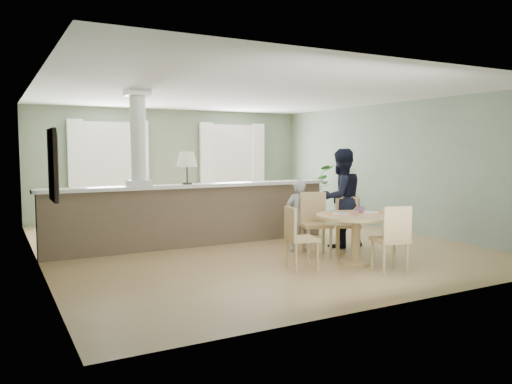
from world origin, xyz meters
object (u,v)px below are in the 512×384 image
houseplant (309,193)px  chair_far_man (347,221)px  chair_near (393,236)px  chair_side (298,235)px  man_person (341,198)px  sofa (229,208)px  child_person (298,215)px  chair_far_boy (315,220)px  dining_table (356,224)px

houseplant → chair_far_man: 3.60m
houseplant → chair_far_man: bearing=-113.9°
chair_near → chair_side: size_ratio=1.06×
chair_far_man → man_person: size_ratio=0.52×
sofa → chair_far_man: chair_far_man is taller
chair_side → sofa: bearing=0.3°
man_person → chair_near: bearing=72.1°
sofa → chair_side: chair_side is taller
chair_far_man → child_person: child_person is taller
chair_far_boy → sofa: bearing=110.6°
chair_near → dining_table: bearing=-76.6°
dining_table → chair_far_man: bearing=59.5°
dining_table → child_person: 1.17m
chair_side → man_person: man_person is taller
chair_side → child_person: size_ratio=0.74×
houseplant → dining_table: bearing=-115.3°
sofa → houseplant: size_ratio=2.27×
chair_far_man → child_person: size_ratio=0.75×
dining_table → chair_near: (-0.01, -0.79, -0.06)m
houseplant → chair_far_man: size_ratio=1.48×
chair_far_man → man_person: man_person is taller
child_person → man_person: bearing=-177.6°
sofa → chair_side: size_ratio=3.37×
houseplant → man_person: 3.29m
chair_near → man_person: 1.99m
chair_far_man → chair_far_boy: bearing=-149.1°
chair_near → chair_side: bearing=-26.1°
chair_far_man → chair_near: size_ratio=0.95×
sofa → man_person: (0.88, -2.76, 0.42)m
dining_table → chair_near: bearing=-91.0°
houseplant → child_person: 3.70m
sofa → dining_table: 3.87m
houseplant → chair_far_boy: bearing=-122.9°
sofa → chair_near: bearing=-106.1°
sofa → dining_table: bearing=-105.2°
sofa → chair_near: size_ratio=3.19×
sofa → man_person: 2.93m
man_person → chair_far_boy: bearing=19.1°
chair_side → man_person: bearing=-46.1°
houseplant → chair_side: houseplant is taller
chair_far_man → sofa: bearing=137.4°
chair_far_boy → child_person: size_ratio=0.83×
sofa → chair_far_man: 3.16m
chair_far_man → chair_side: (-1.48, -0.73, -0.00)m
man_person → chair_far_man: bearing=73.0°
houseplant → chair_near: (-1.94, -4.87, -0.14)m
dining_table → chair_side: bearing=176.5°
chair_far_boy → man_person: (0.74, 0.27, 0.31)m
chair_far_boy → chair_near: 1.62m
dining_table → child_person: bearing=105.6°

